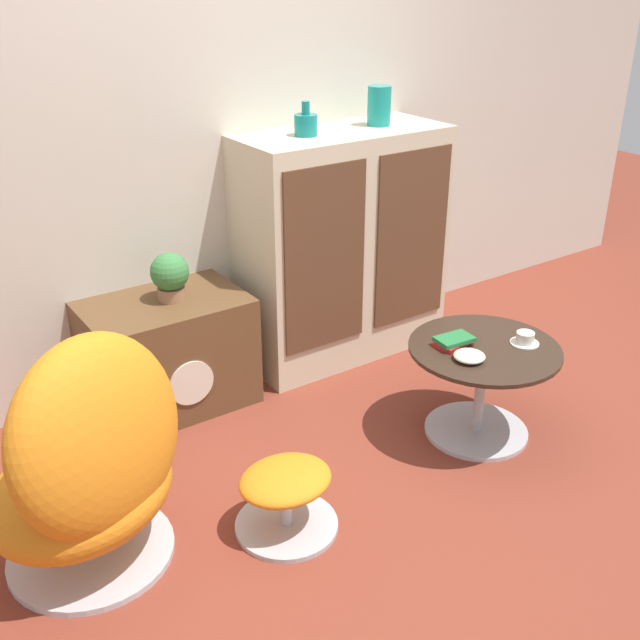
{
  "coord_description": "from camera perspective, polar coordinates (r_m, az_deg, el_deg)",
  "views": [
    {
      "loc": [
        -1.52,
        -1.85,
        1.91
      ],
      "look_at": [
        0.08,
        0.48,
        0.55
      ],
      "focal_mm": 42.0,
      "sensor_mm": 36.0,
      "label": 1
    }
  ],
  "objects": [
    {
      "name": "sideboard",
      "position": [
        3.86,
        1.7,
        5.66
      ],
      "size": [
        1.07,
        0.47,
        1.18
      ],
      "color": "beige",
      "rests_on": "ground_plane"
    },
    {
      "name": "egg_chair",
      "position": [
        2.62,
        -17.11,
        -10.62
      ],
      "size": [
        0.87,
        0.84,
        0.9
      ],
      "color": "#B7B7BC",
      "rests_on": "ground_plane"
    },
    {
      "name": "book_stack",
      "position": [
        3.23,
        10.15,
        -1.6
      ],
      "size": [
        0.17,
        0.12,
        0.04
      ],
      "color": "red",
      "rests_on": "coffee_table"
    },
    {
      "name": "vase_inner_left",
      "position": [
        3.82,
        4.53,
        15.96
      ],
      "size": [
        0.12,
        0.12,
        0.19
      ],
      "color": "teal",
      "rests_on": "sideboard"
    },
    {
      "name": "wall_back",
      "position": [
        3.59,
        -9.2,
        15.57
      ],
      "size": [
        6.4,
        0.06,
        2.6
      ],
      "color": "beige",
      "rests_on": "ground_plane"
    },
    {
      "name": "ground_plane",
      "position": [
        3.06,
        3.94,
        -12.95
      ],
      "size": [
        12.0,
        12.0,
        0.0
      ],
      "primitive_type": "plane",
      "color": "brown"
    },
    {
      "name": "potted_plant",
      "position": [
        3.4,
        -11.36,
        3.37
      ],
      "size": [
        0.17,
        0.17,
        0.22
      ],
      "color": "#996B4C",
      "rests_on": "tv_console"
    },
    {
      "name": "bowl",
      "position": [
        3.12,
        11.31,
        -2.71
      ],
      "size": [
        0.13,
        0.13,
        0.04
      ],
      "color": "beige",
      "rests_on": "coffee_table"
    },
    {
      "name": "coffee_table",
      "position": [
        3.33,
        12.18,
        -4.45
      ],
      "size": [
        0.65,
        0.65,
        0.43
      ],
      "color": "#B7B7BC",
      "rests_on": "ground_plane"
    },
    {
      "name": "teacup",
      "position": [
        3.31,
        15.35,
        -1.42
      ],
      "size": [
        0.12,
        0.12,
        0.05
      ],
      "color": "silver",
      "rests_on": "coffee_table"
    },
    {
      "name": "ottoman",
      "position": [
        2.8,
        -2.62,
        -12.92
      ],
      "size": [
        0.39,
        0.39,
        0.26
      ],
      "color": "#B7B7BC",
      "rests_on": "ground_plane"
    },
    {
      "name": "tv_console",
      "position": [
        3.55,
        -11.49,
        -2.52
      ],
      "size": [
        0.73,
        0.48,
        0.53
      ],
      "color": "brown",
      "rests_on": "ground_plane"
    },
    {
      "name": "vase_leftmost",
      "position": [
        3.58,
        -1.09,
        14.71
      ],
      "size": [
        0.11,
        0.11,
        0.16
      ],
      "color": "#147A75",
      "rests_on": "sideboard"
    }
  ]
}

